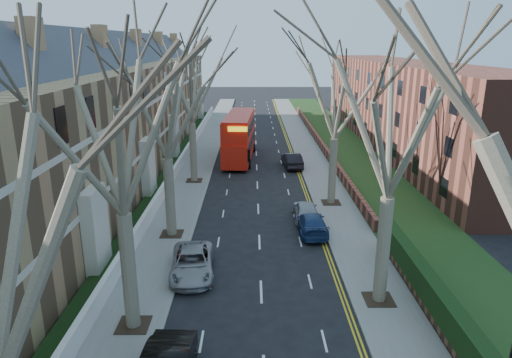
{
  "coord_description": "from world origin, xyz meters",
  "views": [
    {
      "loc": [
        -0.42,
        -11.48,
        12.11
      ],
      "look_at": [
        -0.19,
        18.51,
        3.11
      ],
      "focal_mm": 32.0,
      "sensor_mm": 36.0,
      "label": 1
    }
  ],
  "objects": [
    {
      "name": "pavement_left",
      "position": [
        -6.0,
        39.0,
        0.06
      ],
      "size": [
        3.0,
        102.0,
        0.12
      ],
      "primitive_type": "cube",
      "color": "slate",
      "rests_on": "ground"
    },
    {
      "name": "pavement_right",
      "position": [
        6.0,
        39.0,
        0.06
      ],
      "size": [
        3.0,
        102.0,
        0.12
      ],
      "primitive_type": "cube",
      "color": "slate",
      "rests_on": "ground"
    },
    {
      "name": "terrace_left",
      "position": [
        -13.65,
        31.0,
        5.53
      ],
      "size": [
        9.7,
        78.0,
        13.6
      ],
      "color": "#9C744F",
      "rests_on": "ground"
    },
    {
      "name": "flats_right",
      "position": [
        17.46,
        43.0,
        4.98
      ],
      "size": [
        13.97,
        54.0,
        10.0
      ],
      "color": "brown",
      "rests_on": "ground"
    },
    {
      "name": "front_wall_left",
      "position": [
        -7.65,
        31.0,
        0.62
      ],
      "size": [
        0.3,
        78.0,
        1.0
      ],
      "color": "white",
      "rests_on": "ground"
    },
    {
      "name": "grass_verge_right",
      "position": [
        10.5,
        39.0,
        0.15
      ],
      "size": [
        6.0,
        102.0,
        0.06
      ],
      "color": "#1D3D16",
      "rests_on": "ground"
    },
    {
      "name": "tree_left_mid",
      "position": [
        -5.7,
        6.0,
        9.56
      ],
      "size": [
        10.5,
        10.5,
        14.71
      ],
      "color": "brown",
      "rests_on": "ground"
    },
    {
      "name": "tree_left_far",
      "position": [
        -5.7,
        16.0,
        9.24
      ],
      "size": [
        10.15,
        10.15,
        14.22
      ],
      "color": "brown",
      "rests_on": "ground"
    },
    {
      "name": "tree_left_dist",
      "position": [
        -5.7,
        28.0,
        9.56
      ],
      "size": [
        10.5,
        10.5,
        14.71
      ],
      "color": "brown",
      "rests_on": "ground"
    },
    {
      "name": "tree_right_mid",
      "position": [
        5.7,
        8.0,
        9.56
      ],
      "size": [
        10.5,
        10.5,
        14.71
      ],
      "color": "brown",
      "rests_on": "ground"
    },
    {
      "name": "tree_right_far",
      "position": [
        5.7,
        22.0,
        9.24
      ],
      "size": [
        10.15,
        10.15,
        14.22
      ],
      "color": "brown",
      "rests_on": "ground"
    },
    {
      "name": "double_decker_bus",
      "position": [
        -1.82,
        36.26,
        2.35
      ],
      "size": [
        3.45,
        11.61,
        4.77
      ],
      "rotation": [
        0.0,
        0.0,
        3.07
      ],
      "color": "red",
      "rests_on": "ground"
    },
    {
      "name": "car_left_far",
      "position": [
        -3.7,
        10.86,
        0.68
      ],
      "size": [
        2.64,
        5.03,
        1.35
      ],
      "primitive_type": "imported",
      "rotation": [
        0.0,
        0.0,
        0.08
      ],
      "color": "gray",
      "rests_on": "ground"
    },
    {
      "name": "car_right_near",
      "position": [
        3.46,
        16.5,
        0.66
      ],
      "size": [
        1.94,
        4.58,
        1.32
      ],
      "primitive_type": "imported",
      "rotation": [
        0.0,
        0.0,
        3.16
      ],
      "color": "navy",
      "rests_on": "ground"
    },
    {
      "name": "car_right_mid",
      "position": [
        3.34,
        18.73,
        0.7
      ],
      "size": [
        1.67,
        4.13,
        1.41
      ],
      "primitive_type": "imported",
      "rotation": [
        0.0,
        0.0,
        3.14
      ],
      "color": "#989BA0",
      "rests_on": "ground"
    },
    {
      "name": "car_right_far",
      "position": [
        3.55,
        33.0,
        0.74
      ],
      "size": [
        2.0,
        4.63,
        1.48
      ],
      "primitive_type": "imported",
      "rotation": [
        0.0,
        0.0,
        3.24
      ],
      "color": "black",
      "rests_on": "ground"
    }
  ]
}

